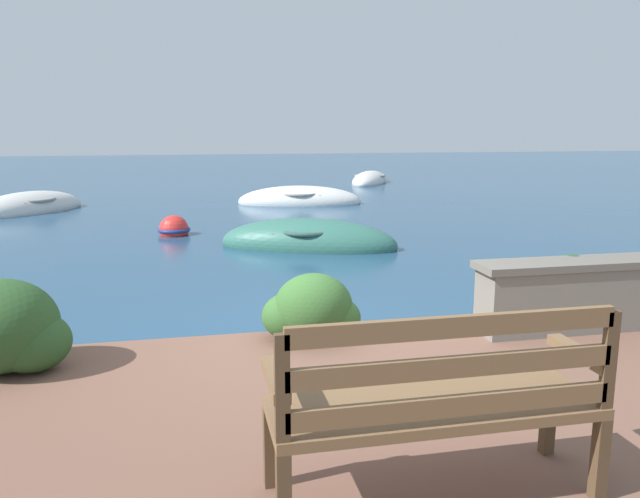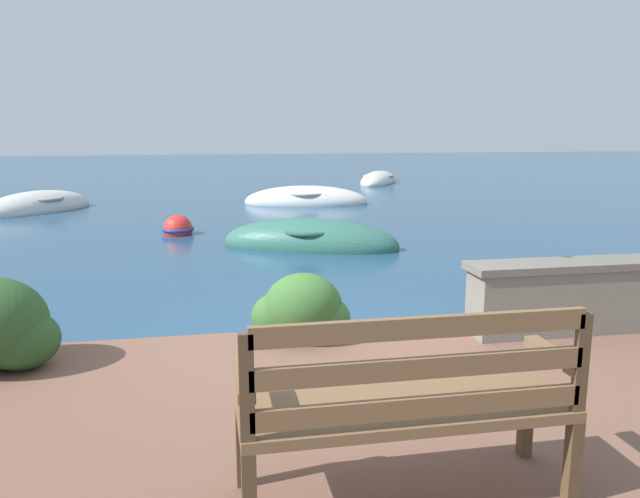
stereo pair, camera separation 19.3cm
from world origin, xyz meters
TOP-DOWN VIEW (x-y plane):
  - ground_plane at (0.00, 0.00)m, footprint 80.00×80.00m
  - park_bench at (0.03, -2.54)m, footprint 1.53×0.48m
  - stone_wall at (2.17, -0.48)m, footprint 1.85×0.39m
  - hedge_clump_left at (-0.09, -0.25)m, footprint 0.79×0.57m
  - hedge_clump_centre at (2.18, -0.30)m, footprint 0.89×0.64m
  - rowboat_nearest at (0.83, 4.67)m, footprint 3.03×2.02m
  - rowboat_mid at (-4.59, 10.24)m, footprint 2.67×2.98m
  - rowboat_far at (1.72, 10.41)m, footprint 3.26×1.77m
  - rowboat_outer at (5.17, 15.84)m, footprint 2.38×3.28m
  - mooring_buoy at (-1.30, 6.36)m, footprint 0.58×0.58m

SIDE VIEW (x-z plane):
  - ground_plane at x=0.00m, z-range 0.00..0.00m
  - rowboat_outer at x=5.17m, z-range -0.30..0.42m
  - rowboat_far at x=1.72m, z-range -0.33..0.47m
  - rowboat_mid at x=-4.59m, z-range -0.34..0.47m
  - rowboat_nearest at x=0.83m, z-range -0.35..0.48m
  - mooring_buoy at x=-1.30m, z-range -0.17..0.36m
  - hedge_clump_left at x=-0.09m, z-range 0.18..0.72m
  - hedge_clump_centre at x=2.18m, z-range 0.18..0.78m
  - stone_wall at x=2.17m, z-range 0.22..0.82m
  - park_bench at x=0.03m, z-range 0.24..1.17m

